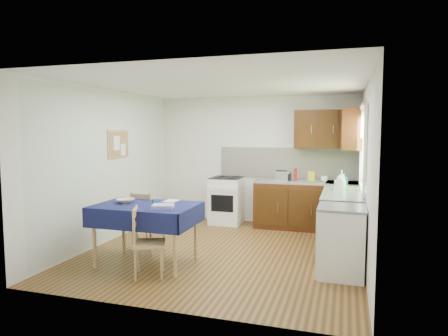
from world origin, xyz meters
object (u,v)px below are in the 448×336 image
(sandwich_press, at_px, (283,176))
(dish_rack, at_px, (345,187))
(chair_near, at_px, (146,240))
(dining_table, at_px, (146,212))
(chair_far, at_px, (146,220))
(toaster, at_px, (282,176))
(kettle, at_px, (340,186))

(sandwich_press, xyz_separation_m, dish_rack, (1.12, -0.85, -0.06))
(chair_near, xyz_separation_m, dish_rack, (2.36, 2.22, 0.46))
(dining_table, height_order, chair_near, chair_near)
(chair_far, relative_size, toaster, 3.69)
(dining_table, distance_m, sandwich_press, 3.04)
(chair_near, relative_size, toaster, 3.53)
(kettle, bearing_deg, chair_near, -144.52)
(dining_table, bearing_deg, sandwich_press, 77.40)
(sandwich_press, height_order, kettle, kettle)
(chair_far, xyz_separation_m, dish_rack, (2.84, 1.30, 0.44))
(dining_table, xyz_separation_m, kettle, (2.50, 1.21, 0.30))
(chair_near, relative_size, dish_rack, 1.99)
(chair_far, relative_size, chair_near, 1.04)
(chair_near, height_order, sandwich_press, sandwich_press)
(sandwich_press, xyz_separation_m, kettle, (1.06, -1.44, 0.04))
(chair_near, relative_size, sandwich_press, 3.17)
(chair_far, relative_size, dish_rack, 2.08)
(dining_table, bearing_deg, kettle, 41.82)
(toaster, height_order, sandwich_press, toaster)
(chair_far, bearing_deg, sandwich_press, -119.05)
(chair_near, height_order, dish_rack, dish_rack)
(sandwich_press, bearing_deg, dining_table, -102.36)
(chair_near, relative_size, kettle, 3.24)
(sandwich_press, distance_m, kettle, 1.79)
(chair_far, xyz_separation_m, toaster, (1.71, 2.09, 0.50))
(dish_rack, bearing_deg, dining_table, -126.29)
(chair_near, bearing_deg, chair_far, 4.36)
(toaster, bearing_deg, chair_near, -125.68)
(chair_far, height_order, kettle, kettle)
(chair_far, height_order, sandwich_press, sandwich_press)
(toaster, relative_size, dish_rack, 0.56)
(chair_far, bearing_deg, kettle, -156.13)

